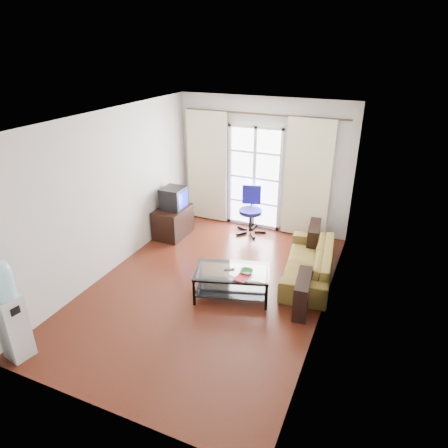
% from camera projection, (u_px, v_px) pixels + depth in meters
% --- Properties ---
extents(floor, '(5.20, 5.20, 0.00)m').
position_uv_depth(floor, '(209.00, 287.00, 6.50)').
color(floor, '#572314').
rests_on(floor, ground).
extents(ceiling, '(5.20, 5.20, 0.00)m').
position_uv_depth(ceiling, '(206.00, 118.00, 5.37)').
color(ceiling, white).
rests_on(ceiling, wall_back).
extents(wall_back, '(3.60, 0.02, 2.70)m').
position_uv_depth(wall_back, '(263.00, 165.00, 8.10)').
color(wall_back, silver).
rests_on(wall_back, floor).
extents(wall_front, '(3.60, 0.02, 2.70)m').
position_uv_depth(wall_front, '(89.00, 309.00, 3.77)').
color(wall_front, silver).
rests_on(wall_front, floor).
extents(wall_left, '(0.02, 5.20, 2.70)m').
position_uv_depth(wall_left, '(109.00, 194.00, 6.58)').
color(wall_left, silver).
rests_on(wall_left, floor).
extents(wall_right, '(0.02, 5.20, 2.70)m').
position_uv_depth(wall_right, '(330.00, 232.00, 5.29)').
color(wall_right, silver).
rests_on(wall_right, floor).
extents(french_door, '(1.16, 0.06, 2.15)m').
position_uv_depth(french_door, '(255.00, 178.00, 8.22)').
color(french_door, white).
rests_on(french_door, wall_back).
extents(curtain_rod, '(3.30, 0.04, 0.04)m').
position_uv_depth(curtain_rod, '(263.00, 114.00, 7.59)').
color(curtain_rod, '#4C3F2D').
rests_on(curtain_rod, wall_back).
extents(curtain_left, '(0.90, 0.07, 2.35)m').
position_uv_depth(curtain_left, '(207.00, 167.00, 8.50)').
color(curtain_left, '#F5F0C5').
rests_on(curtain_left, curtain_rod).
extents(curtain_right, '(0.90, 0.07, 2.35)m').
position_uv_depth(curtain_right, '(307.00, 180.00, 7.72)').
color(curtain_right, '#F5F0C5').
rests_on(curtain_right, curtain_rod).
extents(radiator, '(0.64, 0.12, 0.64)m').
position_uv_depth(radiator, '(296.00, 219.00, 8.16)').
color(radiator, gray).
rests_on(radiator, floor).
extents(sofa, '(2.06, 1.18, 0.55)m').
position_uv_depth(sofa, '(309.00, 262.00, 6.69)').
color(sofa, brown).
rests_on(sofa, floor).
extents(coffee_table, '(1.28, 0.96, 0.46)m').
position_uv_depth(coffee_table, '(232.00, 280.00, 6.15)').
color(coffee_table, silver).
rests_on(coffee_table, floor).
extents(bowl, '(0.25, 0.25, 0.05)m').
position_uv_depth(bowl, '(247.00, 272.00, 6.01)').
color(bowl, '#369550').
rests_on(bowl, coffee_table).
extents(book, '(0.23, 0.28, 0.02)m').
position_uv_depth(book, '(236.00, 276.00, 5.92)').
color(book, '#B6162A').
rests_on(book, coffee_table).
extents(remote, '(0.17, 0.12, 0.02)m').
position_uv_depth(remote, '(229.00, 269.00, 6.10)').
color(remote, black).
rests_on(remote, coffee_table).
extents(tv_stand, '(0.54, 0.81, 0.60)m').
position_uv_depth(tv_stand, '(173.00, 222.00, 8.12)').
color(tv_stand, black).
rests_on(tv_stand, floor).
extents(crt_tv, '(0.48, 0.46, 0.42)m').
position_uv_depth(crt_tv, '(173.00, 198.00, 7.94)').
color(crt_tv, black).
rests_on(crt_tv, tv_stand).
extents(task_chair, '(0.82, 0.82, 0.97)m').
position_uv_depth(task_chair, '(250.00, 219.00, 8.25)').
color(task_chair, black).
rests_on(task_chair, floor).
extents(water_cooler, '(0.33, 0.33, 1.38)m').
position_uv_depth(water_cooler, '(9.00, 309.00, 4.79)').
color(water_cooler, silver).
rests_on(water_cooler, floor).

